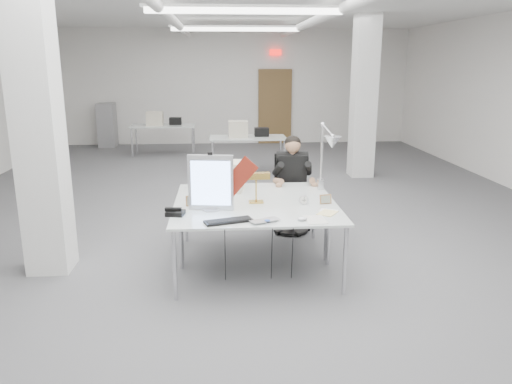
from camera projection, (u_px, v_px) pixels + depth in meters
room_shell at (247, 102)px, 7.48m from camera, size 10.04×14.04×3.24m
desk_main at (258, 215)px, 5.17m from camera, size 1.80×0.90×0.02m
desk_second at (252, 193)px, 6.04m from camera, size 1.80×0.90×0.02m
bg_desk_a at (248, 138)px, 10.50m from camera, size 1.60×0.80×0.02m
bg_desk_b at (163, 126)px, 12.48m from camera, size 1.60×0.80×0.02m
filing_cabinet at (107, 125)px, 13.80m from camera, size 0.45×0.55×1.20m
office_chair at (291, 190)px, 6.77m from camera, size 0.62×0.62×1.18m
seated_person at (292, 169)px, 6.65m from camera, size 0.53×0.64×0.92m
monitor at (211, 183)px, 5.23m from camera, size 0.48×0.11×0.59m
pennant at (238, 178)px, 5.20m from camera, size 0.42×0.13×0.47m
keyboard at (228, 221)px, 4.89m from camera, size 0.50×0.29×0.02m
laptop at (267, 222)px, 4.85m from camera, size 0.36×0.31×0.02m
mouse at (302, 219)px, 4.93m from camera, size 0.10×0.07×0.04m
bankers_lamp at (256, 189)px, 5.54m from camera, size 0.28×0.12×0.32m
desk_phone at (175, 213)px, 5.11m from camera, size 0.21×0.19×0.04m
picture_frame_left at (192, 201)px, 5.44m from camera, size 0.15×0.05×0.11m
picture_frame_right at (325, 199)px, 5.51m from camera, size 0.14×0.06×0.11m
desk_clock at (304, 200)px, 5.49m from camera, size 0.11×0.04×0.11m
paper_stack_a at (315, 220)px, 4.96m from camera, size 0.21×0.30×0.01m
paper_stack_b at (327, 213)px, 5.18m from camera, size 0.26×0.27×0.01m
paper_stack_c at (329, 211)px, 5.25m from camera, size 0.22×0.19×0.01m
beige_monitor at (228, 176)px, 6.07m from camera, size 0.44×0.42×0.36m
architect_lamp at (326, 159)px, 5.82m from camera, size 0.44×0.69×0.84m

